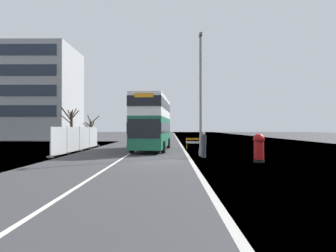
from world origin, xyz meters
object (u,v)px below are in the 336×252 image
double_decker_bus (152,122)px  car_receding_mid (163,134)px  roadworks_barrier (193,142)px  lamppost_foreground (201,98)px  red_pillar_postbox (259,147)px  car_oncoming_near (160,134)px  pedestrian_at_kerb (204,145)px

double_decker_bus → car_receding_mid: 25.73m
roadworks_barrier → double_decker_bus: bearing=-157.8°
double_decker_bus → roadworks_barrier: size_ratio=7.77×
lamppost_foreground → roadworks_barrier: (0.03, 7.68, -3.57)m
double_decker_bus → red_pillar_postbox: size_ratio=6.45×
car_oncoming_near → car_receding_mid: car_oncoming_near is taller
car_receding_mid → red_pillar_postbox: bearing=-79.7°
roadworks_barrier → pedestrian_at_kerb: (0.09, -8.75, 0.24)m
car_oncoming_near → car_receding_mid: (0.38, 6.52, -0.16)m
car_oncoming_near → roadworks_barrier: bearing=-77.8°
car_oncoming_near → pedestrian_at_kerb: size_ratio=2.52×
red_pillar_postbox → pedestrian_at_kerb: bearing=135.3°
lamppost_foreground → double_decker_bus: bearing=122.3°
double_decker_bus → red_pillar_postbox: bearing=-55.5°
red_pillar_postbox → roadworks_barrier: 12.07m
car_receding_mid → pedestrian_at_kerb: size_ratio=2.41×
double_decker_bus → roadworks_barrier: bearing=22.2°
car_oncoming_near → double_decker_bus: bearing=-90.2°
lamppost_foreground → pedestrian_at_kerb: size_ratio=5.07×
pedestrian_at_kerb → roadworks_barrier: bearing=90.6°
double_decker_bus → lamppost_foreground: 7.40m
lamppost_foreground → car_receding_mid: bearing=96.1°
lamppost_foreground → car_receding_mid: 32.12m
lamppost_foreground → car_oncoming_near: bearing=98.5°
double_decker_bus → car_receding_mid: bearing=89.0°
double_decker_bus → lamppost_foreground: (3.85, -6.10, 1.65)m
car_oncoming_near → car_receding_mid: size_ratio=1.05×
car_oncoming_near → red_pillar_postbox: bearing=-76.8°
lamppost_foreground → roadworks_barrier: 8.47m
roadworks_barrier → car_oncoming_near: bearing=102.2°
lamppost_foreground → pedestrian_at_kerb: 3.49m
car_oncoming_near → car_receding_mid: bearing=86.7°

